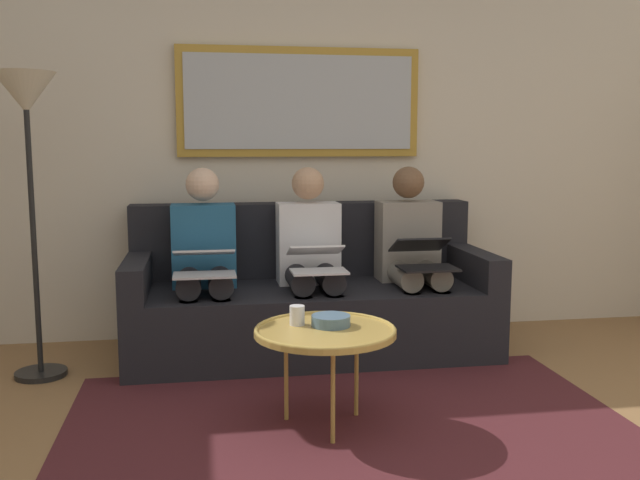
% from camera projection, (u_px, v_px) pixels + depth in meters
% --- Properties ---
extents(wall_rear, '(6.00, 0.12, 2.60)m').
position_uv_depth(wall_rear, '(298.00, 141.00, 4.73)').
color(wall_rear, beige).
rests_on(wall_rear, ground_plane).
extents(area_rug, '(2.60, 1.80, 0.01)m').
position_uv_depth(area_rug, '(351.00, 428.00, 3.20)').
color(area_rug, '#4C1E23').
rests_on(area_rug, ground_plane).
extents(couch, '(2.20, 0.90, 0.90)m').
position_uv_depth(couch, '(309.00, 301.00, 4.40)').
color(couch, black).
rests_on(couch, ground_plane).
extents(framed_mirror, '(1.59, 0.05, 0.71)m').
position_uv_depth(framed_mirror, '(300.00, 102.00, 4.61)').
color(framed_mirror, '#B7892D').
extents(coffee_table, '(0.64, 0.64, 0.47)m').
position_uv_depth(coffee_table, '(325.00, 332.00, 3.17)').
color(coffee_table, tan).
rests_on(coffee_table, ground_plane).
extents(cup, '(0.07, 0.07, 0.09)m').
position_uv_depth(cup, '(297.00, 315.00, 3.24)').
color(cup, silver).
rests_on(cup, coffee_table).
extents(bowl, '(0.18, 0.18, 0.05)m').
position_uv_depth(bowl, '(331.00, 321.00, 3.23)').
color(bowl, slate).
rests_on(bowl, coffee_table).
extents(person_left, '(0.38, 0.58, 1.14)m').
position_uv_depth(person_left, '(412.00, 253.00, 4.40)').
color(person_left, gray).
rests_on(person_left, couch).
extents(laptop_black, '(0.33, 0.40, 0.17)m').
position_uv_depth(laptop_black, '(423.00, 255.00, 4.17)').
color(laptop_black, black).
extents(person_middle, '(0.38, 0.58, 1.14)m').
position_uv_depth(person_middle, '(311.00, 255.00, 4.29)').
color(person_middle, silver).
rests_on(person_middle, couch).
extents(laptop_white, '(0.32, 0.34, 0.15)m').
position_uv_depth(laptop_white, '(317.00, 259.00, 4.05)').
color(laptop_white, white).
extents(person_right, '(0.38, 0.58, 1.14)m').
position_uv_depth(person_right, '(204.00, 258.00, 4.19)').
color(person_right, '#235B84').
rests_on(person_right, couch).
extents(laptop_silver, '(0.34, 0.33, 0.14)m').
position_uv_depth(laptop_silver, '(204.00, 262.00, 3.94)').
color(laptop_silver, silver).
extents(standing_lamp, '(0.32, 0.32, 1.66)m').
position_uv_depth(standing_lamp, '(27.00, 127.00, 3.74)').
color(standing_lamp, black).
rests_on(standing_lamp, ground_plane).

